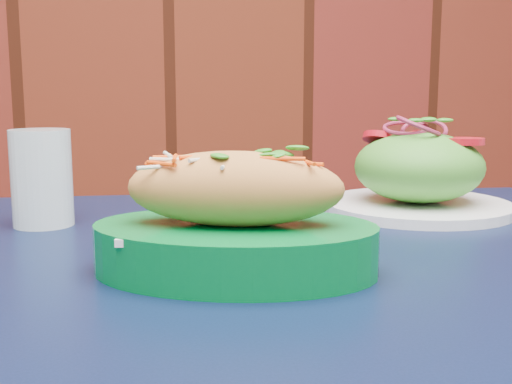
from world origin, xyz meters
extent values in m
cube|color=black|center=(0.39, 1.71, 0.73)|extent=(0.88, 0.88, 0.03)
cube|color=white|center=(0.32, 1.70, 0.79)|extent=(0.20, 0.14, 0.01)
ellipsoid|color=#E48F48|center=(0.32, 1.70, 0.82)|extent=(0.20, 0.13, 0.06)
cylinder|color=white|center=(0.60, 1.92, 0.76)|extent=(0.24, 0.24, 0.01)
ellipsoid|color=#4C992D|center=(0.60, 1.92, 0.81)|extent=(0.16, 0.16, 0.09)
cylinder|color=#B80D1A|center=(0.64, 1.88, 0.85)|extent=(0.05, 0.05, 0.01)
cylinder|color=#B80D1A|center=(0.56, 1.95, 0.85)|extent=(0.05, 0.05, 0.01)
cylinder|color=#B80D1A|center=(0.60, 1.97, 0.85)|extent=(0.05, 0.05, 0.01)
torus|color=maroon|center=(0.60, 1.92, 0.86)|extent=(0.06, 0.06, 0.01)
torus|color=maroon|center=(0.60, 1.92, 0.86)|extent=(0.06, 0.06, 0.01)
torus|color=maroon|center=(0.60, 1.92, 0.86)|extent=(0.06, 0.06, 0.01)
cylinder|color=silver|center=(0.14, 1.94, 0.80)|extent=(0.07, 0.07, 0.11)
camera|label=1|loc=(0.22, 1.19, 0.91)|focal=45.00mm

